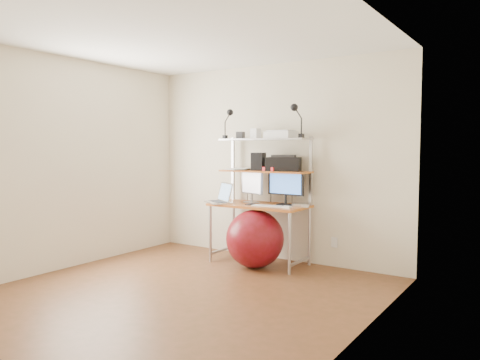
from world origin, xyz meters
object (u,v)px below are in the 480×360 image
object	(u,v)px
monitor_silver	(252,185)
laptop	(222,198)
printer	(284,163)
monitor_black	(286,185)
exercise_ball	(255,239)

from	to	relation	value
monitor_silver	laptop	world-z (taller)	monitor_silver
laptop	printer	xyz separation A→B (m)	(0.72, 0.31, 0.45)
laptop	monitor_black	bearing A→B (deg)	48.37
monitor_silver	monitor_black	distance (m)	0.48
monitor_black	printer	size ratio (longest dim) A/B	1.01
laptop	exercise_ball	bearing A→B (deg)	24.88
monitor_silver	laptop	distance (m)	0.42
laptop	exercise_ball	distance (m)	0.71
monitor_black	exercise_ball	distance (m)	0.75
monitor_black	printer	bearing A→B (deg)	135.45
printer	exercise_ball	world-z (taller)	printer
printer	exercise_ball	size ratio (longest dim) A/B	0.69
monitor_black	laptop	size ratio (longest dim) A/B	1.05
monitor_silver	monitor_black	bearing A→B (deg)	18.61
monitor_black	printer	distance (m)	0.28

